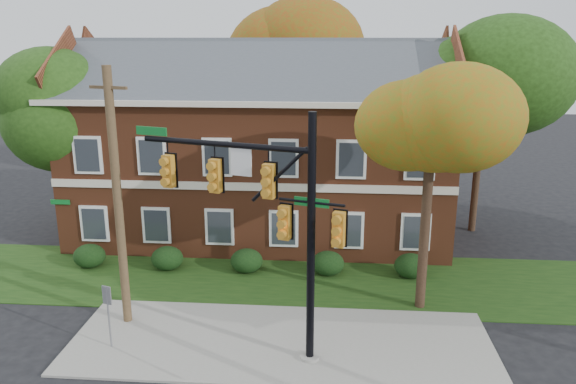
# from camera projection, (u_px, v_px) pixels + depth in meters

# --- Properties ---
(ground) EXTENTS (120.00, 120.00, 0.00)m
(ground) POSITION_uv_depth(u_px,v_px,m) (278.00, 360.00, 17.75)
(ground) COLOR black
(ground) RESTS_ON ground
(sidewalk) EXTENTS (14.00, 5.00, 0.08)m
(sidewalk) POSITION_uv_depth(u_px,v_px,m) (281.00, 342.00, 18.70)
(sidewalk) COLOR gray
(sidewalk) RESTS_ON ground
(grass_strip) EXTENTS (30.00, 6.00, 0.04)m
(grass_strip) POSITION_uv_depth(u_px,v_px,m) (292.00, 280.00, 23.50)
(grass_strip) COLOR #193811
(grass_strip) RESTS_ON ground
(apartment_building) EXTENTS (18.80, 8.80, 9.74)m
(apartment_building) POSITION_uv_depth(u_px,v_px,m) (261.00, 137.00, 28.03)
(apartment_building) COLOR brown
(apartment_building) RESTS_ON ground
(hedge_far_left) EXTENTS (1.40, 1.26, 1.05)m
(hedge_far_left) POSITION_uv_depth(u_px,v_px,m) (89.00, 256.00, 24.72)
(hedge_far_left) COLOR black
(hedge_far_left) RESTS_ON ground
(hedge_left) EXTENTS (1.40, 1.26, 1.05)m
(hedge_left) POSITION_uv_depth(u_px,v_px,m) (167.00, 258.00, 24.45)
(hedge_left) COLOR black
(hedge_left) RESTS_ON ground
(hedge_center) EXTENTS (1.40, 1.26, 1.05)m
(hedge_center) POSITION_uv_depth(u_px,v_px,m) (247.00, 261.00, 24.19)
(hedge_center) COLOR black
(hedge_center) RESTS_ON ground
(hedge_right) EXTENTS (1.40, 1.26, 1.05)m
(hedge_right) POSITION_uv_depth(u_px,v_px,m) (328.00, 263.00, 23.92)
(hedge_right) COLOR black
(hedge_right) RESTS_ON ground
(hedge_far_right) EXTENTS (1.40, 1.26, 1.05)m
(hedge_far_right) POSITION_uv_depth(u_px,v_px,m) (411.00, 266.00, 23.66)
(hedge_far_right) COLOR black
(hedge_far_right) RESTS_ON ground
(tree_near_right) EXTENTS (4.50, 4.25, 8.58)m
(tree_near_right) POSITION_uv_depth(u_px,v_px,m) (439.00, 133.00, 19.26)
(tree_near_right) COLOR black
(tree_near_right) RESTS_ON ground
(tree_left_rear) EXTENTS (5.40, 5.10, 8.88)m
(tree_left_rear) POSITION_uv_depth(u_px,v_px,m) (59.00, 104.00, 27.24)
(tree_left_rear) COLOR black
(tree_left_rear) RESTS_ON ground
(tree_right_rear) EXTENTS (6.30, 5.95, 10.62)m
(tree_right_rear) POSITION_uv_depth(u_px,v_px,m) (494.00, 73.00, 27.15)
(tree_right_rear) COLOR black
(tree_right_rear) RESTS_ON ground
(tree_far_rear) EXTENTS (6.84, 6.46, 11.52)m
(tree_far_rear) POSITION_uv_depth(u_px,v_px,m) (297.00, 53.00, 34.41)
(tree_far_rear) COLOR black
(tree_far_rear) RESTS_ON ground
(traffic_signal) EXTENTS (6.79, 2.24, 7.86)m
(traffic_signal) POSITION_uv_depth(u_px,v_px,m) (267.00, 208.00, 16.91)
(traffic_signal) COLOR gray
(traffic_signal) RESTS_ON ground
(utility_pole) EXTENTS (1.38, 0.47, 9.00)m
(utility_pole) POSITION_uv_depth(u_px,v_px,m) (118.00, 200.00, 18.86)
(utility_pole) COLOR #4E3C24
(utility_pole) RESTS_ON ground
(sign_post) EXTENTS (0.32, 0.13, 2.23)m
(sign_post) POSITION_uv_depth(u_px,v_px,m) (108.00, 307.00, 17.98)
(sign_post) COLOR slate
(sign_post) RESTS_ON ground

